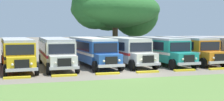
# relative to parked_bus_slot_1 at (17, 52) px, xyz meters

# --- Properties ---
(ground_plane) EXTENTS (220.00, 220.00, 0.00)m
(ground_plane) POSITION_rel_parked_bus_slot_1_xyz_m (9.00, -6.20, -1.58)
(ground_plane) COLOR slate
(foreground_grass_strip) EXTENTS (80.00, 11.64, 0.01)m
(foreground_grass_strip) POSITION_rel_parked_bus_slot_1_xyz_m (9.00, -14.18, -1.58)
(foreground_grass_strip) COLOR olive
(foreground_grass_strip) RESTS_ON ground_plane
(parked_bus_slot_1) EXTENTS (3.51, 10.97, 2.82)m
(parked_bus_slot_1) POSITION_rel_parked_bus_slot_1_xyz_m (0.00, 0.00, 0.00)
(parked_bus_slot_1) COLOR yellow
(parked_bus_slot_1) RESTS_ON ground_plane
(parked_bus_slot_2) EXTENTS (2.92, 10.87, 2.82)m
(parked_bus_slot_2) POSITION_rel_parked_bus_slot_1_xyz_m (3.61, 0.13, 0.00)
(parked_bus_slot_2) COLOR silver
(parked_bus_slot_2) RESTS_ON ground_plane
(parked_bus_slot_3) EXTENTS (3.44, 10.96, 2.82)m
(parked_bus_slot_3) POSITION_rel_parked_bus_slot_1_xyz_m (7.30, 0.47, 0.00)
(parked_bus_slot_3) COLOR #23519E
(parked_bus_slot_3) RESTS_ON ground_plane
(parked_bus_slot_4) EXTENTS (3.50, 10.97, 2.82)m
(parked_bus_slot_4) POSITION_rel_parked_bus_slot_1_xyz_m (10.67, 0.54, 0.00)
(parked_bus_slot_4) COLOR silver
(parked_bus_slot_4) RESTS_ON ground_plane
(parked_bus_slot_5) EXTENTS (3.46, 10.96, 2.82)m
(parked_bus_slot_5) POSITION_rel_parked_bus_slot_1_xyz_m (14.42, -0.03, 0.00)
(parked_bus_slot_5) COLOR teal
(parked_bus_slot_5) RESTS_ON ground_plane
(parked_bus_slot_6) EXTENTS (3.15, 10.90, 2.82)m
(parked_bus_slot_6) POSITION_rel_parked_bus_slot_1_xyz_m (17.92, 0.17, 0.00)
(parked_bus_slot_6) COLOR orange
(parked_bus_slot_6) RESTS_ON ground_plane
(parked_bus_slot_7) EXTENTS (3.07, 10.89, 2.82)m
(parked_bus_slot_7) POSITION_rel_parked_bus_slot_1_xyz_m (21.31, 0.34, 0.00)
(parked_bus_slot_7) COLOR #9E9993
(parked_bus_slot_7) RESTS_ON ground_plane
(curb_wheelstop_1) EXTENTS (2.00, 0.36, 0.15)m
(curb_wheelstop_1) POSITION_rel_parked_bus_slot_1_xyz_m (0.15, -5.98, -1.51)
(curb_wheelstop_1) COLOR yellow
(curb_wheelstop_1) RESTS_ON ground_plane
(curb_wheelstop_2) EXTENTS (2.00, 0.36, 0.15)m
(curb_wheelstop_2) POSITION_rel_parked_bus_slot_1_xyz_m (3.69, -5.98, -1.51)
(curb_wheelstop_2) COLOR yellow
(curb_wheelstop_2) RESTS_ON ground_plane
(curb_wheelstop_3) EXTENTS (2.00, 0.36, 0.15)m
(curb_wheelstop_3) POSITION_rel_parked_bus_slot_1_xyz_m (7.23, -5.98, -1.51)
(curb_wheelstop_3) COLOR yellow
(curb_wheelstop_3) RESTS_ON ground_plane
(curb_wheelstop_4) EXTENTS (2.00, 0.36, 0.15)m
(curb_wheelstop_4) POSITION_rel_parked_bus_slot_1_xyz_m (10.78, -5.98, -1.51)
(curb_wheelstop_4) COLOR yellow
(curb_wheelstop_4) RESTS_ON ground_plane
(curb_wheelstop_5) EXTENTS (2.00, 0.36, 0.15)m
(curb_wheelstop_5) POSITION_rel_parked_bus_slot_1_xyz_m (14.32, -5.98, -1.51)
(curb_wheelstop_5) COLOR yellow
(curb_wheelstop_5) RESTS_ON ground_plane
(curb_wheelstop_6) EXTENTS (2.00, 0.36, 0.15)m
(curb_wheelstop_6) POSITION_rel_parked_bus_slot_1_xyz_m (17.86, -5.98, -1.51)
(curb_wheelstop_6) COLOR yellow
(curb_wheelstop_6) RESTS_ON ground_plane
(broad_shade_tree) EXTENTS (12.87, 13.48, 10.70)m
(broad_shade_tree) POSITION_rel_parked_bus_slot_1_xyz_m (12.77, 10.53, 4.88)
(broad_shade_tree) COLOR brown
(broad_shade_tree) RESTS_ON ground_plane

